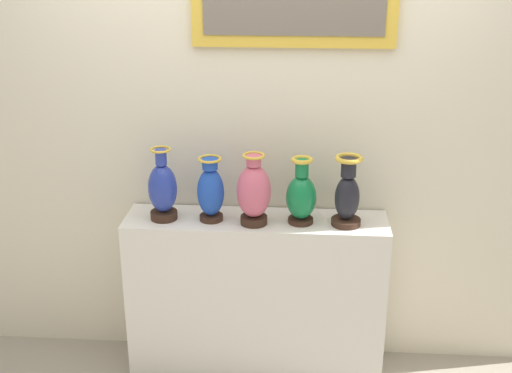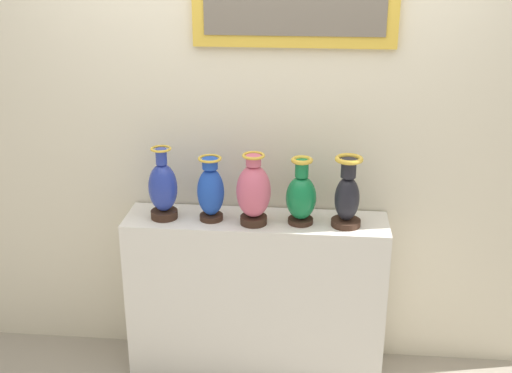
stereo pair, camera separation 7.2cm
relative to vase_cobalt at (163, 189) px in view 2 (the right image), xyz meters
name	(u,v)px [view 2 (the right image)]	position (x,y,z in m)	size (l,w,h in m)	color
ground_plane	(256,364)	(0.48, 0.03, -1.08)	(9.42, 9.42, 0.00)	gray
display_shelf	(256,295)	(0.48, 0.03, -0.62)	(1.39, 0.33, 0.92)	silver
back_wall	(261,114)	(0.49, 0.25, 0.35)	(3.42, 0.14, 2.81)	beige
vase_cobalt	(163,189)	(0.00, 0.00, 0.00)	(0.15, 0.15, 0.39)	#382319
vase_sapphire	(211,191)	(0.25, 0.00, 0.00)	(0.14, 0.14, 0.35)	#382319
vase_rose	(254,192)	(0.48, -0.03, 0.01)	(0.18, 0.18, 0.38)	#382319
vase_emerald	(301,196)	(0.72, 0.00, -0.01)	(0.16, 0.16, 0.36)	#382319
vase_onyx	(347,195)	(0.95, -0.01, 0.00)	(0.15, 0.15, 0.37)	#382319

